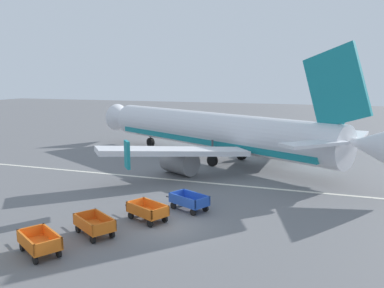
{
  "coord_description": "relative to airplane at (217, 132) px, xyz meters",
  "views": [
    {
      "loc": [
        8.71,
        -20.69,
        8.67
      ],
      "look_at": [
        -2.74,
        12.14,
        2.8
      ],
      "focal_mm": 37.39,
      "sensor_mm": 36.0,
      "label": 1
    }
  ],
  "objects": [
    {
      "name": "ground_plane",
      "position": [
        2.3,
        -18.81,
        -3.05
      ],
      "size": [
        220.0,
        220.0,
        0.0
      ],
      "primitive_type": "plane",
      "color": "slate"
    },
    {
      "name": "baggage_cart_third_in_row",
      "position": [
        0.77,
        -18.43,
        -2.45
      ],
      "size": [
        3.51,
        2.36,
        1.07
      ],
      "color": "orange",
      "rests_on": "ground"
    },
    {
      "name": "apron_stripe",
      "position": [
        2.3,
        -8.85,
        -3.05
      ],
      "size": [
        120.0,
        0.36,
        0.01
      ],
      "primitive_type": "cube",
      "color": "silver",
      "rests_on": "ground"
    },
    {
      "name": "airplane",
      "position": [
        0.0,
        0.0,
        0.0
      ],
      "size": [
        34.77,
        28.79,
        11.34
      ],
      "color": "silver",
      "rests_on": "ground"
    },
    {
      "name": "baggage_cart_nearest",
      "position": [
        -2.23,
        -24.42,
        -2.45
      ],
      "size": [
        3.43,
        2.48,
        1.07
      ],
      "color": "orange",
      "rests_on": "ground"
    },
    {
      "name": "baggage_cart_fourth_in_row",
      "position": [
        2.52,
        -15.77,
        -2.45
      ],
      "size": [
        3.51,
        2.36,
        1.07
      ],
      "color": "#234CB2",
      "rests_on": "ground"
    },
    {
      "name": "baggage_cart_second_in_row",
      "position": [
        -1.01,
        -21.46,
        -2.45
      ],
      "size": [
        3.41,
        2.5,
        1.07
      ],
      "color": "orange",
      "rests_on": "ground"
    }
  ]
}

